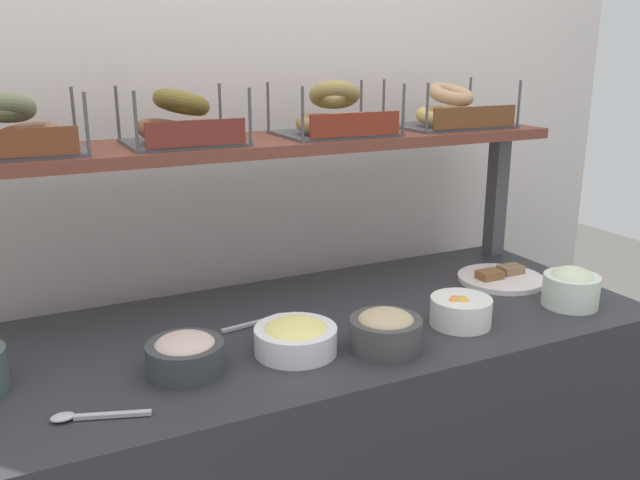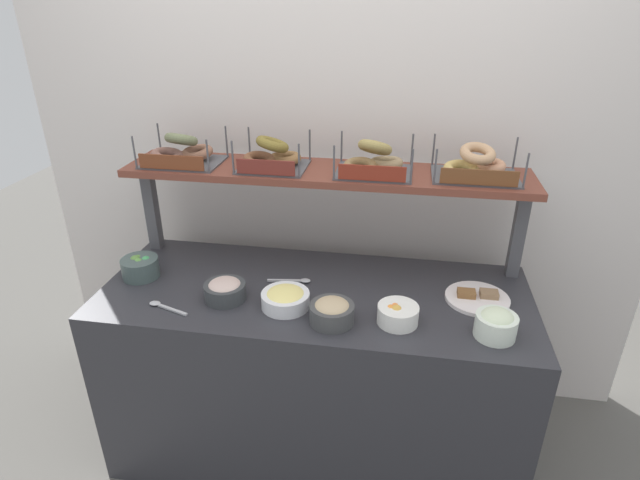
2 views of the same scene
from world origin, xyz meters
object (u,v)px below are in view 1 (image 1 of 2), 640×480
bowl_egg_salad (296,337)px  serving_spoon_near_plate (85,416)px  bowl_hummus (386,330)px  bowl_fruit_salad (461,311)px  bagel_basket_everything (334,117)px  bagel_basket_poppy (5,133)px  bowl_scallion_spread (571,287)px  serving_spoon_by_edge (265,320)px  bagel_basket_sesame (450,112)px  bagel_basket_cinnamon_raisin (182,125)px  bowl_tuna_salad (185,354)px  serving_plate_white (501,278)px

bowl_egg_salad → serving_spoon_near_plate: bowl_egg_salad is taller
bowl_hummus → bowl_egg_salad: bowl_hummus is taller
bowl_fruit_salad → bagel_basket_everything: 0.62m
serving_spoon_near_plate → bagel_basket_poppy: bagel_basket_poppy is taller
bowl_hummus → bowl_scallion_spread: bowl_scallion_spread is taller
bowl_fruit_salad → serving_spoon_by_edge: 0.48m
bagel_basket_poppy → bagel_basket_everything: (0.82, -0.00, -0.00)m
bagel_basket_everything → bagel_basket_sesame: (0.40, 0.02, -0.00)m
bagel_basket_cinnamon_raisin → bagel_basket_poppy: bearing=179.9°
bowl_tuna_salad → bagel_basket_everything: bearing=34.2°
bowl_scallion_spread → bagel_basket_cinnamon_raisin: bagel_basket_cinnamon_raisin is taller
bagel_basket_poppy → bagel_basket_sesame: bagel_basket_poppy is taller
bowl_hummus → bagel_basket_poppy: bearing=147.7°
serving_plate_white → bagel_basket_sesame: (-0.04, 0.23, 0.46)m
bowl_tuna_salad → bowl_scallion_spread: 1.02m
bowl_fruit_salad → serving_plate_white: size_ratio=0.60×
bagel_basket_everything → serving_plate_white: bearing=-25.4°
bowl_hummus → bagel_basket_cinnamon_raisin: bearing=125.3°
bowl_fruit_salad → serving_spoon_near_plate: bowl_fruit_salad is taller
bowl_tuna_salad → bowl_hummus: size_ratio=0.99×
serving_spoon_near_plate → bagel_basket_poppy: (-0.06, 0.47, 0.47)m
serving_spoon_near_plate → bagel_basket_cinnamon_raisin: 0.75m
bowl_fruit_salad → bowl_scallion_spread: 0.34m
bowl_scallion_spread → bagel_basket_sesame: (-0.08, 0.46, 0.42)m
bowl_hummus → serving_spoon_by_edge: bowl_hummus is taller
bowl_tuna_salad → bowl_hummus: 0.45m
bowl_scallion_spread → bagel_basket_everything: (-0.48, 0.44, 0.43)m
bagel_basket_cinnamon_raisin → bowl_fruit_salad: bearing=-36.8°
bowl_hummus → serving_plate_white: bowl_hummus is taller
serving_spoon_near_plate → bagel_basket_sesame: bearing=22.7°
bowl_fruit_salad → bagel_basket_sesame: (0.26, 0.43, 0.44)m
bowl_scallion_spread → bagel_basket_cinnamon_raisin: 1.09m
serving_spoon_by_edge → bagel_basket_poppy: (-0.53, 0.20, 0.47)m
serving_spoon_by_edge → bagel_basket_poppy: bearing=159.7°
bagel_basket_poppy → bagel_basket_everything: 0.82m
bowl_egg_salad → serving_plate_white: size_ratio=0.75×
bowl_hummus → bowl_scallion_spread: 0.58m
serving_spoon_by_edge → bagel_basket_sesame: bearing=16.9°
bowl_fruit_salad → bowl_hummus: 0.24m
bowl_scallion_spread → bagel_basket_cinnamon_raisin: bearing=153.7°
bowl_hummus → serving_spoon_near_plate: 0.66m
bowl_tuna_salad → bowl_egg_salad: bearing=-3.2°
bagel_basket_everything → serving_spoon_near_plate: bearing=-148.2°
bowl_egg_salad → serving_plate_white: 0.76m
bagel_basket_sesame → serving_plate_white: bearing=-79.2°
bagel_basket_everything → bowl_tuna_salad: bearing=-145.8°
serving_plate_white → serving_spoon_near_plate: size_ratio=1.43×
bowl_egg_salad → bagel_basket_sesame: 0.91m
serving_plate_white → bagel_basket_cinnamon_raisin: bagel_basket_cinnamon_raisin is taller
serving_spoon_by_edge → bowl_tuna_salad: bearing=-145.2°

